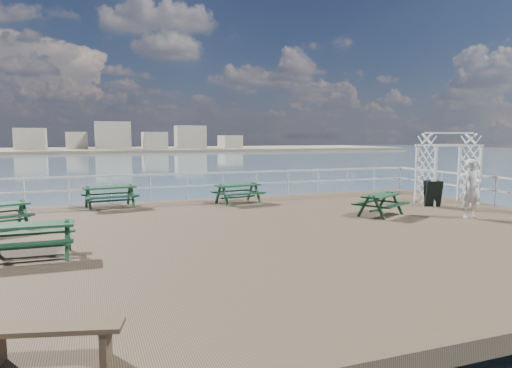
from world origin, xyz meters
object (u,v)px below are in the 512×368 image
object	(u,v)px
picnic_table_b	(110,192)
picnic_table_e	(381,200)
person	(472,189)
picnic_table_c	(238,190)
trellis_arbor	(448,172)
picnic_table_d	(31,233)
flat_bench_far	(51,335)

from	to	relation	value
picnic_table_b	picnic_table_e	xyz separation A→B (m)	(8.14, -4.73, -0.06)
picnic_table_e	person	bearing A→B (deg)	-59.27
person	picnic_table_c	bearing A→B (deg)	134.25
picnic_table_e	trellis_arbor	xyz separation A→B (m)	(3.97, 1.37, 0.71)
picnic_table_c	person	size ratio (longest dim) A/B	1.04
picnic_table_d	flat_bench_far	size ratio (longest dim) A/B	1.06
picnic_table_e	picnic_table_b	bearing A→B (deg)	121.26
flat_bench_far	picnic_table_b	bearing A→B (deg)	98.76
picnic_table_d	picnic_table_e	size ratio (longest dim) A/B	0.86
flat_bench_far	person	world-z (taller)	person
trellis_arbor	picnic_table_b	bearing A→B (deg)	167.55
picnic_table_e	person	xyz separation A→B (m)	(2.34, -1.39, 0.43)
picnic_table_c	trellis_arbor	distance (m)	7.99
flat_bench_far	picnic_table_d	bearing A→B (deg)	112.53
picnic_table_e	person	distance (m)	2.76
person	flat_bench_far	bearing A→B (deg)	-156.94
trellis_arbor	flat_bench_far	bearing A→B (deg)	-145.08
picnic_table_e	person	size ratio (longest dim) A/B	1.08
picnic_table_e	trellis_arbor	world-z (taller)	trellis_arbor
picnic_table_d	picnic_table_e	world-z (taller)	picnic_table_d
picnic_table_c	person	xyz separation A→B (m)	(5.83, -5.55, 0.40)
picnic_table_b	trellis_arbor	xyz separation A→B (m)	(12.11, -3.35, 0.65)
picnic_table_c	flat_bench_far	world-z (taller)	picnic_table_c
picnic_table_b	picnic_table_e	size ratio (longest dim) A/B	0.98
picnic_table_b	person	size ratio (longest dim) A/B	1.06
picnic_table_c	trellis_arbor	bearing A→B (deg)	-32.27
picnic_table_c	picnic_table_e	size ratio (longest dim) A/B	0.96
picnic_table_d	trellis_arbor	size ratio (longest dim) A/B	0.64
picnic_table_e	flat_bench_far	size ratio (longest dim) A/B	1.24
flat_bench_far	trellis_arbor	distance (m)	15.64
flat_bench_far	trellis_arbor	xyz separation A→B (m)	(13.26, 8.25, 0.86)
flat_bench_far	trellis_arbor	size ratio (longest dim) A/B	0.60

